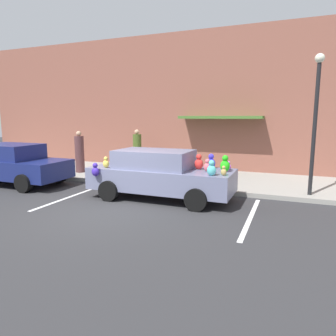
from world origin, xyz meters
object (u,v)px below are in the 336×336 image
Objects in this scene: teddy_bear_on_sidewalk at (146,174)px; pedestrian_near_shopfront at (80,153)px; plush_covered_car at (160,174)px; parked_sedan_behind at (14,164)px; pedestrian_walking_past at (137,151)px; street_lamp_post at (316,111)px.

pedestrian_near_shopfront is at bearing 169.69° from teddy_bear_on_sidewalk.
plush_covered_car is 6.02m from parked_sedan_behind.
teddy_bear_on_sidewalk is 0.30× the size of pedestrian_walking_past.
street_lamp_post is at bearing 9.89° from parked_sedan_behind.
pedestrian_near_shopfront is (-4.85, 2.34, 0.18)m from plush_covered_car.
parked_sedan_behind is 5.05m from teddy_bear_on_sidewalk.
pedestrian_walking_past reaches higher than teddy_bear_on_sidewalk.
street_lamp_post is at bearing -3.95° from pedestrian_near_shopfront.
plush_covered_car reaches higher than teddy_bear_on_sidewalk.
street_lamp_post reaches higher than pedestrian_near_shopfront.
pedestrian_near_shopfront reaches higher than teddy_bear_on_sidewalk.
plush_covered_car is at bearing -52.12° from teddy_bear_on_sidewalk.
plush_covered_car is at bearing 1.11° from parked_sedan_behind.
parked_sedan_behind is 7.60× the size of teddy_bear_on_sidewalk.
plush_covered_car is at bearing -53.91° from pedestrian_walking_past.
pedestrian_near_shopfront is (1.17, 2.46, 0.19)m from parked_sedan_behind.
street_lamp_post is at bearing -16.16° from pedestrian_walking_past.
teddy_bear_on_sidewalk is 2.59m from pedestrian_walking_past.
pedestrian_near_shopfront is 2.54m from pedestrian_walking_past.
parked_sedan_behind is 0.99× the size of street_lamp_post.
plush_covered_car is at bearing -25.74° from pedestrian_near_shopfront.
street_lamp_post is at bearing 0.03° from teddy_bear_on_sidewalk.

